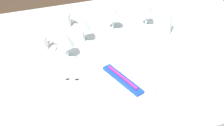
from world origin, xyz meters
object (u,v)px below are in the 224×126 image
object	(u,v)px
dinner_plate	(122,82)
drink_tumbler	(165,24)
toothbrush_package	(122,79)
wine_glass_centre	(83,23)
fork_inner	(72,90)
wine_glass_left	(113,13)
wine_glass_far	(147,8)
dinner_knife	(158,71)
fork_outer	(80,89)
coffee_cup_left	(40,42)
spoon_soup	(161,68)
coffee_cup_far	(63,20)
wine_glass_right	(66,40)
napkin_folded	(165,4)

from	to	relation	value
dinner_plate	drink_tumbler	world-z (taller)	drink_tumbler
toothbrush_package	wine_glass_centre	size ratio (longest dim) A/B	1.41
fork_inner	wine_glass_left	bearing A→B (deg)	51.37
wine_glass_far	dinner_plate	bearing A→B (deg)	-126.32
wine_glass_left	wine_glass_far	distance (m)	0.18
wine_glass_centre	wine_glass_far	distance (m)	0.35
dinner_knife	wine_glass_centre	world-z (taller)	wine_glass_centre
fork_inner	wine_glass_centre	xyz separation A→B (m)	(0.13, 0.31, 0.10)
fork_inner	wine_glass_centre	size ratio (longest dim) A/B	1.52
fork_outer	dinner_knife	distance (m)	0.33
drink_tumbler	fork_outer	bearing A→B (deg)	-152.42
fork_inner	coffee_cup_left	xyz separation A→B (m)	(-0.07, 0.32, 0.04)
dinner_plate	wine_glass_far	bearing A→B (deg)	53.68
fork_outer	dinner_knife	world-z (taller)	same
wine_glass_centre	spoon_soup	bearing A→B (deg)	-50.00
spoon_soup	coffee_cup_far	distance (m)	0.58
wine_glass_right	toothbrush_package	bearing A→B (deg)	-57.23
coffee_cup_far	wine_glass_far	bearing A→B (deg)	-17.95
coffee_cup_far	napkin_folded	distance (m)	0.55
dinner_plate	wine_glass_left	bearing A→B (deg)	75.16
toothbrush_package	napkin_folded	xyz separation A→B (m)	(0.41, 0.43, 0.06)
wine_glass_centre	drink_tumbler	bearing A→B (deg)	-7.62
wine_glass_right	wine_glass_far	size ratio (longest dim) A/B	0.86
toothbrush_package	wine_glass_right	xyz separation A→B (m)	(-0.16, 0.25, 0.06)
toothbrush_package	wine_glass_far	size ratio (longest dim) A/B	1.39
spoon_soup	wine_glass_centre	distance (m)	0.41
coffee_cup_far	wine_glass_left	world-z (taller)	wine_glass_left
wine_glass_right	napkin_folded	size ratio (longest dim) A/B	0.75
fork_outer	wine_glass_far	size ratio (longest dim) A/B	1.37
dinner_knife	wine_glass_left	world-z (taller)	wine_glass_left
fork_outer	fork_inner	world-z (taller)	same
fork_outer	drink_tumbler	world-z (taller)	drink_tumbler
coffee_cup_far	dinner_plate	bearing A→B (deg)	-76.71
spoon_soup	dinner_plate	bearing A→B (deg)	-168.03
fork_outer	wine_glass_centre	world-z (taller)	wine_glass_centre
toothbrush_package	coffee_cup_far	bearing A→B (deg)	103.29
coffee_cup_far	drink_tumbler	size ratio (longest dim) A/B	1.02
coffee_cup_left	napkin_folded	distance (m)	0.69
coffee_cup_left	coffee_cup_far	size ratio (longest dim) A/B	0.86
dinner_plate	napkin_folded	bearing A→B (deg)	46.13
coffee_cup_left	drink_tumbler	distance (m)	0.61
wine_glass_centre	coffee_cup_left	bearing A→B (deg)	177.93
dinner_plate	fork_outer	size ratio (longest dim) A/B	1.32
toothbrush_package	wine_glass_left	bearing A→B (deg)	75.16
fork_inner	wine_glass_left	world-z (taller)	wine_glass_left
coffee_cup_far	wine_glass_right	world-z (taller)	wine_glass_right
coffee_cup_left	coffee_cup_far	distance (m)	0.22
coffee_cup_left	wine_glass_far	world-z (taller)	wine_glass_far
dinner_plate	wine_glass_right	distance (m)	0.31
wine_glass_far	spoon_soup	bearing A→B (deg)	-105.21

